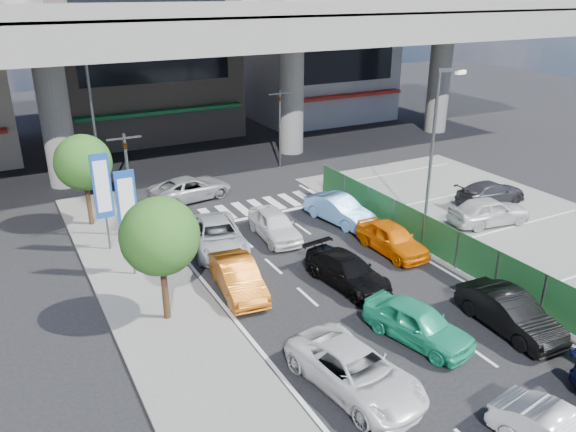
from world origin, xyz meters
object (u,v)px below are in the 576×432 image
hatch_black_mid_right (510,312)px  sedan_black_mid (347,271)px  traffic_light_right (280,110)px  tree_near (160,237)px  parked_sedan_dgrey (491,192)px  sedan_white_front_mid (275,225)px  crossing_wagon_silver (191,188)px  traffic_light_left (127,160)px  signboard_near (128,209)px  taxi_teal_mid (418,323)px  wagon_silver_front_left (217,236)px  kei_truck_front_right (339,210)px  street_lamp_left (96,118)px  sedan_white_mid_left (355,371)px  signboard_far (103,189)px  traffic_cone (452,254)px  taxi_orange_left (238,277)px  tree_far (83,163)px  parked_sedan_white (489,211)px  street_lamp_right (436,137)px  taxi_orange_right (392,238)px

hatch_black_mid_right → sedan_black_mid: 6.38m
traffic_light_right → tree_near: (-12.50, -15.00, -0.55)m
parked_sedan_dgrey → tree_near: bearing=100.3°
sedan_white_front_mid → crossing_wagon_silver: bearing=108.8°
traffic_light_left → signboard_near: size_ratio=1.11×
signboard_near → taxi_teal_mid: signboard_near is taller
wagon_silver_front_left → kei_truck_front_right: (6.84, 0.11, 0.00)m
taxi_teal_mid → sedan_black_mid: 4.45m
street_lamp_left → crossing_wagon_silver: (4.36, -2.16, -4.10)m
street_lamp_left → sedan_white_front_mid: street_lamp_left is taller
sedan_black_mid → sedan_white_mid_left: bearing=-128.4°
signboard_far → crossing_wagon_silver: size_ratio=0.98×
traffic_cone → sedan_white_front_mid: bearing=133.7°
signboard_near → crossing_wagon_silver: (5.24, 7.85, -2.40)m
street_lamp_left → traffic_cone: street_lamp_left is taller
taxi_orange_left → parked_sedan_dgrey: taxi_orange_left is taller
signboard_far → wagon_silver_front_left: 5.54m
tree_far → sedan_white_mid_left: size_ratio=1.00×
traffic_light_right → signboard_near: (-12.70, -11.01, -0.87)m
street_lamp_left → taxi_teal_mid: 20.84m
signboard_far → parked_sedan_white: signboard_far is taller
street_lamp_right → sedan_white_mid_left: bearing=-140.5°
taxi_teal_mid → tree_far: bearing=103.4°
traffic_light_right → tree_far: bearing=-161.3°
sedan_white_mid_left → taxi_teal_mid: size_ratio=1.18×
signboard_far → parked_sedan_dgrey: signboard_far is taller
signboard_far → tree_near: (0.60, -6.99, 0.32)m
signboard_near → signboard_far: same height
wagon_silver_front_left → sedan_white_front_mid: 2.96m
street_lamp_left → sedan_white_mid_left: size_ratio=1.67×
sedan_white_mid_left → wagon_silver_front_left: size_ratio=0.96×
traffic_light_right → street_lamp_left: 11.90m
taxi_teal_mid → taxi_orange_right: (3.61, 6.05, 0.00)m
signboard_near → parked_sedan_white: size_ratio=1.10×
street_lamp_left → sedan_white_front_mid: 11.88m
taxi_orange_left → taxi_orange_right: 7.77m
street_lamp_left → hatch_black_mid_right: (9.95, -20.37, -4.08)m
traffic_cone → sedan_white_mid_left: bearing=-149.8°
tree_far → tree_near: bearing=-85.6°
kei_truck_front_right → street_lamp_right: bearing=-50.3°
kei_truck_front_right → tree_far: bearing=143.9°
signboard_near → traffic_light_right: bearing=40.9°
street_lamp_right → street_lamp_left: 18.06m
street_lamp_right → sedan_black_mid: (-6.82, -2.89, -4.14)m
hatch_black_mid_right → tree_far: bearing=127.1°
signboard_near → crossing_wagon_silver: 9.73m
taxi_orange_left → sedan_black_mid: bearing=-13.1°
parked_sedan_white → traffic_cone: bearing=125.1°
traffic_light_left → hatch_black_mid_right: bearing=-55.6°
traffic_light_left → tree_near: bearing=-95.7°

